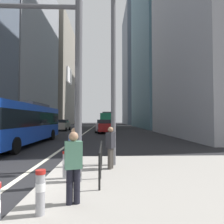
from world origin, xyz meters
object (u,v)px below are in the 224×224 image
Objects in this scene: car_receding_near at (106,126)px; bollard_back at (66,163)px; bollard_right at (40,190)px; pedestrian_walking at (75,151)px; city_bus_blue_oncoming at (23,122)px; pedestrian_waiting at (73,164)px; pedestrian_far at (111,146)px; car_oncoming_mid at (47,125)px; car_oncoming_far at (63,125)px; city_bus_red_receding at (107,120)px; car_receding_far at (103,126)px; street_lamp_post at (113,43)px; traffic_signal_gantry at (4,51)px; city_bus_red_distant at (107,120)px.

bollard_back is at bearing -93.51° from car_receding_near.
pedestrian_walking reaches higher than bollard_right.
city_bus_blue_oncoming is 7.54× the size of pedestrian_waiting.
pedestrian_far is at bearing 51.97° from pedestrian_walking.
car_oncoming_mid is 4.73× the size of bollard_right.
bollard_right is (-1.34, -24.00, -0.35)m from car_receding_near.
car_oncoming_mid is 1.00× the size of car_receding_near.
pedestrian_far is at bearing -74.20° from car_oncoming_far.
city_bus_red_receding reaches higher than car_oncoming_far.
car_receding_far reaches higher than bollard_right.
street_lamp_post is 4.91× the size of pedestrian_walking.
city_bus_red_receding is at bearing 89.75° from pedestrian_far.
pedestrian_walking is at bearing -77.17° from car_oncoming_far.
car_oncoming_far is 30.47m from pedestrian_waiting.
traffic_signal_gantry is 0.85× the size of street_lamp_post.
city_bus_red_distant is at bearing 89.59° from street_lamp_post.
car_oncoming_far reaches higher than pedestrian_walking.
pedestrian_waiting is 1.01× the size of pedestrian_far.
car_receding_near is (-0.29, -12.59, -0.85)m from city_bus_red_receding.
city_bus_red_distant is 1.37× the size of street_lamp_post.
traffic_signal_gantry is (3.28, -9.47, 2.31)m from city_bus_blue_oncoming.
city_bus_blue_oncoming reaches higher than car_oncoming_far.
traffic_signal_gantry is (-2.76, -23.64, 3.15)m from car_receding_far.
pedestrian_waiting is at bearing -91.88° from car_receding_near.
car_oncoming_mid is (-10.08, -28.13, -0.85)m from city_bus_red_distant.
city_bus_blue_oncoming is 25.96m from city_bus_red_receding.
traffic_signal_gantry reaches higher than car_receding_far.
city_bus_blue_oncoming is at bearing -87.09° from car_oncoming_far.
bollard_back is (0.02, 2.40, -0.01)m from bollard_right.
street_lamp_post is 5.02× the size of pedestrian_far.
car_oncoming_mid is at bearing 108.08° from pedestrian_walking.
pedestrian_waiting is at bearing 40.51° from bollard_right.
car_receding_near reaches higher than pedestrian_far.
car_receding_far is (9.02, -2.25, 0.00)m from car_oncoming_mid.
traffic_signal_gantry reaches higher than car_oncoming_mid.
city_bus_blue_oncoming is at bearing 117.20° from pedestrian_waiting.
city_bus_red_receding reaches higher than car_oncoming_mid.
street_lamp_post is 5.73m from pedestrian_waiting.
car_oncoming_far is at bearing 98.53° from traffic_signal_gantry.
bollard_back is at bearing 89.60° from bollard_right.
car_oncoming_mid is at bearing -138.35° from city_bus_red_receding.
car_receding_near is 21.93m from pedestrian_walking.
street_lamp_post is at bearing -47.49° from city_bus_blue_oncoming.
car_receding_near is at bearing 90.82° from street_lamp_post.
bollard_right is (5.10, -11.53, -1.20)m from city_bus_blue_oncoming.
bollard_right is (-2.00, -56.08, -1.19)m from city_bus_red_distant.
pedestrian_waiting is (8.66, -27.46, 0.05)m from car_oncoming_mid.
bollard_back is (8.10, -25.55, -0.36)m from car_oncoming_mid.
car_receding_near is at bearing -22.70° from car_oncoming_mid.
bollard_back is (-1.61, -1.78, -4.65)m from street_lamp_post.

